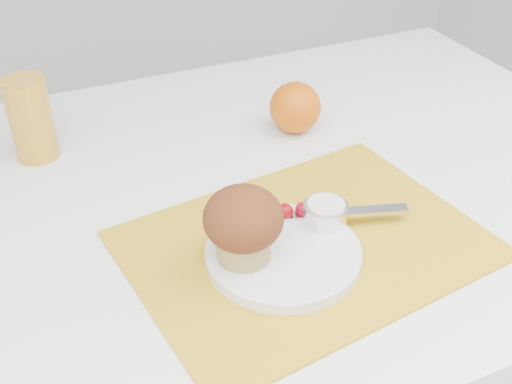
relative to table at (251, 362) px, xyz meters
name	(u,v)px	position (x,y,z in m)	size (l,w,h in m)	color
table	(251,362)	(0.00, 0.00, 0.00)	(1.20, 0.80, 0.75)	white
placemat	(306,244)	(0.01, -0.15, 0.38)	(0.42, 0.31, 0.00)	gold
plate	(283,254)	(-0.03, -0.17, 0.39)	(0.19, 0.19, 0.01)	white
ramekin	(326,213)	(0.04, -0.14, 0.41)	(0.06, 0.06, 0.02)	silver
cream	(326,205)	(0.04, -0.14, 0.42)	(0.05, 0.05, 0.01)	white
raspberry_near	(285,211)	(0.00, -0.11, 0.40)	(0.02, 0.02, 0.02)	#570203
raspberry_far	(303,209)	(0.02, -0.12, 0.40)	(0.02, 0.02, 0.02)	#63020F
butter_knife	(327,214)	(0.05, -0.13, 0.40)	(0.21, 0.02, 0.01)	silver
orange	(295,108)	(0.13, 0.11, 0.42)	(0.08, 0.08, 0.08)	#CD5907
juice_glass	(31,119)	(-0.26, 0.20, 0.44)	(0.06, 0.06, 0.12)	gold
muffin	(243,223)	(-0.08, -0.16, 0.44)	(0.09, 0.09, 0.09)	tan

